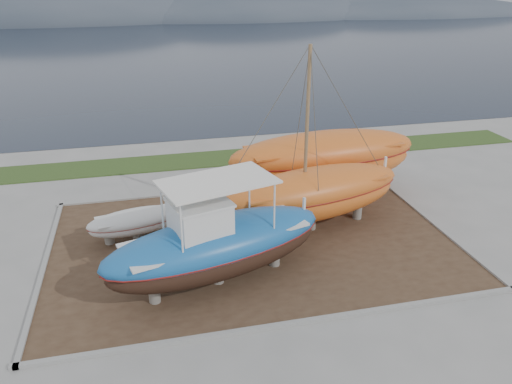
{
  "coord_description": "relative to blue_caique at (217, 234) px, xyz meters",
  "views": [
    {
      "loc": [
        -4.51,
        -15.69,
        11.51
      ],
      "look_at": [
        0.15,
        4.0,
        2.54
      ],
      "focal_mm": 35.0,
      "sensor_mm": 36.0,
      "label": 1
    }
  ],
  "objects": [
    {
      "name": "dirt_patch",
      "position": [
        2.1,
        2.92,
        -2.23
      ],
      "size": [
        18.0,
        12.0,
        0.06
      ],
      "primitive_type": "cube",
      "color": "#422D1E",
      "rests_on": "ground"
    },
    {
      "name": "blue_caique",
      "position": [
        0.0,
        0.0,
        0.0
      ],
      "size": [
        9.6,
        5.28,
        4.41
      ],
      "primitive_type": null,
      "rotation": [
        0.0,
        0.0,
        0.28
      ],
      "color": "#1A60A6",
      "rests_on": "dirt_patch"
    },
    {
      "name": "orange_sailboat",
      "position": [
        5.13,
        3.47,
        2.15
      ],
      "size": [
        9.69,
        4.57,
        8.71
      ],
      "primitive_type": null,
      "rotation": [
        0.0,
        0.0,
        0.2
      ],
      "color": "#CE601F",
      "rests_on": "dirt_patch"
    },
    {
      "name": "sea",
      "position": [
        2.1,
        68.92,
        -2.26
      ],
      "size": [
        260.0,
        100.0,
        0.04
      ],
      "primitive_type": null,
      "color": "black",
      "rests_on": "ground"
    },
    {
      "name": "orange_bare_hull",
      "position": [
        7.06,
        7.18,
        -0.44
      ],
      "size": [
        11.02,
        4.16,
        3.53
      ],
      "primitive_type": null,
      "rotation": [
        0.0,
        0.0,
        0.09
      ],
      "color": "#CE601F",
      "rests_on": "dirt_patch"
    },
    {
      "name": "ground",
      "position": [
        2.1,
        -1.08,
        -2.26
      ],
      "size": [
        140.0,
        140.0,
        0.0
      ],
      "primitive_type": "plane",
      "color": "gray",
      "rests_on": "ground"
    },
    {
      "name": "grass_strip",
      "position": [
        2.1,
        14.42,
        -2.22
      ],
      "size": [
        44.0,
        3.0,
        0.08
      ],
      "primitive_type": "cube",
      "color": "#284219",
      "rests_on": "ground"
    },
    {
      "name": "mountain_ridge",
      "position": [
        2.1,
        123.92,
        -2.26
      ],
      "size": [
        200.0,
        36.0,
        20.0
      ],
      "primitive_type": null,
      "color": "#333D49",
      "rests_on": "ground"
    },
    {
      "name": "white_dinghy",
      "position": [
        -3.09,
        4.53,
        -1.53
      ],
      "size": [
        4.71,
        2.57,
        1.34
      ],
      "primitive_type": null,
      "rotation": [
        0.0,
        0.0,
        0.21
      ],
      "color": "silver",
      "rests_on": "dirt_patch"
    },
    {
      "name": "curb_frame",
      "position": [
        2.1,
        2.92,
        -2.19
      ],
      "size": [
        18.6,
        12.6,
        0.15
      ],
      "primitive_type": null,
      "color": "gray",
      "rests_on": "ground"
    }
  ]
}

